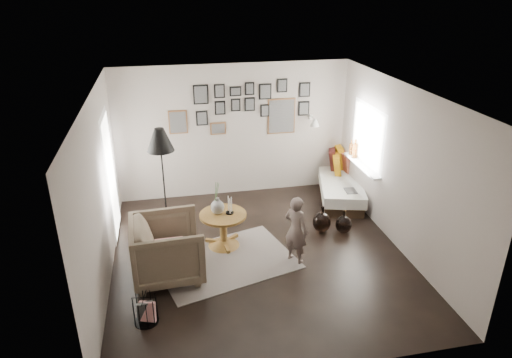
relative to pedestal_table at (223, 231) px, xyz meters
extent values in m
plane|color=black|center=(0.51, -0.40, -0.27)|extent=(4.80, 4.80, 0.00)
plane|color=#9F948B|center=(0.51, 2.00, 1.03)|extent=(4.50, 0.00, 4.50)
plane|color=#9F948B|center=(0.51, -2.80, 1.03)|extent=(4.50, 0.00, 4.50)
plane|color=#9F948B|center=(-1.74, -0.40, 1.03)|extent=(0.00, 4.80, 4.80)
plane|color=#9F948B|center=(2.76, -0.40, 1.03)|extent=(0.00, 4.80, 4.80)
plane|color=white|center=(0.51, -0.40, 2.33)|extent=(4.80, 4.80, 0.00)
plane|color=white|center=(-1.73, 0.80, 0.78)|extent=(0.00, 2.14, 2.14)
plane|color=white|center=(-1.73, 0.80, 0.78)|extent=(0.00, 1.88, 1.88)
plane|color=white|center=(-1.73, 0.80, 0.78)|extent=(0.00, 1.93, 1.93)
plane|color=white|center=(2.74, 0.80, 1.18)|extent=(0.00, 1.30, 1.30)
plane|color=white|center=(2.74, 0.80, 1.18)|extent=(0.00, 1.14, 1.14)
cube|color=white|center=(2.68, 0.80, 0.61)|extent=(0.15, 1.32, 0.04)
cylinder|color=#8C4C14|center=(2.68, 1.15, 0.77)|extent=(0.10, 0.10, 0.28)
cylinder|color=#8C4C14|center=(2.68, 1.32, 0.74)|extent=(0.08, 0.08, 0.22)
cube|color=brown|center=(-0.54, 1.99, 1.28)|extent=(0.35, 0.03, 0.45)
cube|color=black|center=(-0.54, 1.97, 1.28)|extent=(0.30, 0.01, 0.40)
cube|color=black|center=(-0.09, 1.99, 1.78)|extent=(0.28, 0.03, 0.36)
cube|color=black|center=(-0.09, 1.97, 1.78)|extent=(0.23, 0.01, 0.31)
cube|color=black|center=(-0.09, 1.99, 1.33)|extent=(0.22, 0.03, 0.28)
cube|color=black|center=(-0.09, 1.97, 1.33)|extent=(0.17, 0.01, 0.23)
cube|color=black|center=(0.26, 1.99, 1.83)|extent=(0.20, 0.03, 0.26)
cube|color=black|center=(0.26, 1.97, 1.83)|extent=(0.15, 0.01, 0.21)
cube|color=black|center=(0.26, 1.99, 1.51)|extent=(0.20, 0.03, 0.26)
cube|color=black|center=(0.26, 1.97, 1.51)|extent=(0.15, 0.01, 0.21)
cube|color=black|center=(0.56, 1.99, 1.81)|extent=(0.22, 0.03, 0.18)
cube|color=black|center=(0.56, 1.97, 1.81)|extent=(0.17, 0.01, 0.13)
cube|color=black|center=(0.56, 1.99, 1.55)|extent=(0.18, 0.03, 0.24)
cube|color=black|center=(0.56, 1.97, 1.55)|extent=(0.13, 0.01, 0.19)
cube|color=black|center=(0.83, 1.99, 1.85)|extent=(0.18, 0.03, 0.24)
cube|color=black|center=(0.83, 1.97, 1.85)|extent=(0.13, 0.01, 0.19)
cube|color=black|center=(0.83, 1.99, 1.55)|extent=(0.20, 0.03, 0.26)
cube|color=black|center=(0.83, 1.97, 1.55)|extent=(0.15, 0.01, 0.21)
cube|color=black|center=(1.13, 1.99, 1.78)|extent=(0.24, 0.03, 0.30)
cube|color=black|center=(1.13, 1.97, 1.78)|extent=(0.19, 0.01, 0.25)
cube|color=black|center=(1.13, 1.99, 1.41)|extent=(0.18, 0.03, 0.24)
cube|color=black|center=(1.13, 1.97, 1.41)|extent=(0.13, 0.01, 0.19)
cube|color=brown|center=(1.46, 1.99, 1.28)|extent=(0.55, 0.03, 0.70)
cube|color=black|center=(1.46, 1.97, 1.28)|extent=(0.50, 0.01, 0.65)
cube|color=black|center=(1.46, 1.99, 1.88)|extent=(0.20, 0.03, 0.26)
cube|color=black|center=(1.46, 1.97, 1.88)|extent=(0.15, 0.01, 0.21)
cube|color=black|center=(1.91, 1.99, 1.78)|extent=(0.22, 0.03, 0.28)
cube|color=black|center=(1.91, 1.97, 1.78)|extent=(0.17, 0.01, 0.23)
cube|color=black|center=(1.91, 1.99, 1.41)|extent=(0.22, 0.03, 0.28)
cube|color=black|center=(1.91, 1.97, 1.41)|extent=(0.17, 0.01, 0.23)
cube|color=brown|center=(0.21, 1.99, 1.11)|extent=(0.30, 0.03, 0.24)
cube|color=black|center=(0.21, 1.97, 1.11)|extent=(0.25, 0.01, 0.19)
cube|color=white|center=(2.06, 1.97, 1.23)|extent=(0.06, 0.04, 0.10)
cylinder|color=white|center=(2.06, 1.85, 1.25)|extent=(0.02, 0.24, 0.02)
cone|color=white|center=(2.06, 1.72, 1.19)|extent=(0.18, 0.18, 0.14)
cube|color=beige|center=(-0.03, -0.46, -0.27)|extent=(2.33, 1.90, 0.01)
cone|color=brown|center=(0.00, 0.00, -0.22)|extent=(0.56, 0.56, 0.11)
cylinder|color=brown|center=(0.00, 0.00, 0.03)|extent=(0.12, 0.12, 0.43)
cylinder|color=brown|center=(0.00, 0.00, 0.30)|extent=(0.75, 0.75, 0.04)
ellipsoid|color=black|center=(-0.08, 0.02, 0.43)|extent=(0.21, 0.21, 0.24)
cylinder|color=black|center=(-0.08, 0.02, 0.57)|extent=(0.06, 0.06, 0.04)
cylinder|color=black|center=(0.11, 0.00, 0.33)|extent=(0.13, 0.13, 0.02)
cube|color=black|center=(2.51, 1.30, -0.17)|extent=(1.15, 1.84, 0.20)
cube|color=beige|center=(2.51, 1.30, 0.02)|extent=(1.22, 1.91, 0.22)
cube|color=#A16609|center=(2.53, 2.00, 0.35)|extent=(0.27, 0.53, 0.50)
cube|color=#351211|center=(2.40, 1.91, 0.33)|extent=(0.35, 0.49, 0.45)
cube|color=maroon|center=(2.63, 1.76, 0.32)|extent=(0.22, 0.44, 0.43)
cube|color=#A16609|center=(2.45, 1.64, 0.31)|extent=(0.32, 0.45, 0.41)
cube|color=black|center=(2.49, 0.75, 0.14)|extent=(0.22, 0.29, 0.01)
imported|color=brown|center=(-0.90, -0.65, 0.18)|extent=(1.05, 1.03, 0.91)
cube|color=white|center=(-0.87, -0.60, 0.21)|extent=(0.42, 0.43, 0.19)
cylinder|color=black|center=(-0.88, 0.64, -0.26)|extent=(0.29, 0.29, 0.03)
cylinder|color=black|center=(-0.88, 0.64, 0.56)|extent=(0.02, 0.02, 1.66)
cone|color=black|center=(-0.88, 0.64, 1.41)|extent=(0.43, 0.43, 0.37)
cube|color=black|center=(-1.22, -1.59, -0.11)|extent=(0.22, 0.12, 0.28)
cube|color=white|center=(-1.19, -1.61, -0.11)|extent=(0.22, 0.14, 0.28)
ellipsoid|color=black|center=(1.72, 0.12, -0.09)|extent=(0.32, 0.32, 0.36)
cylinder|color=black|center=(1.72, 0.12, 0.15)|extent=(0.05, 0.05, 0.11)
ellipsoid|color=black|center=(2.07, 0.00, -0.11)|extent=(0.28, 0.28, 0.32)
cylinder|color=black|center=(2.07, 0.00, 0.10)|extent=(0.05, 0.05, 0.11)
imported|color=#685752|center=(1.02, -0.65, 0.28)|extent=(0.45, 0.48, 1.10)
camera|label=1|loc=(-0.79, -6.37, 3.74)|focal=32.00mm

